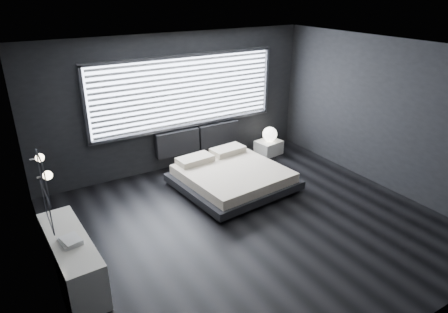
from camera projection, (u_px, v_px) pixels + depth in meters
room at (253, 145)px, 6.04m from camera, size 6.04×6.00×2.80m
window at (186, 92)px, 8.17m from camera, size 4.14×0.09×1.52m
headboard at (199, 138)px, 8.65m from camera, size 1.96×0.16×0.52m
sconce_near at (47, 175)px, 4.64m from camera, size 0.18×0.11×0.11m
sconce_far at (40, 158)px, 5.11m from camera, size 0.18×0.11×0.11m
wall_art_upper at (43, 178)px, 4.02m from camera, size 0.01×0.48×0.48m
wall_art_lower at (47, 207)px, 4.41m from camera, size 0.01×0.48×0.48m
bed at (232, 176)px, 7.70m from camera, size 2.16×2.08×0.52m
nightstand at (269, 147)px, 9.27m from camera, size 0.60×0.52×0.32m
orb_lamp at (270, 134)px, 9.15m from camera, size 0.33×0.33×0.33m
dresser at (72, 259)px, 5.24m from camera, size 0.55×1.68×0.66m
book_stack at (70, 241)px, 5.00m from camera, size 0.28×0.35×0.06m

